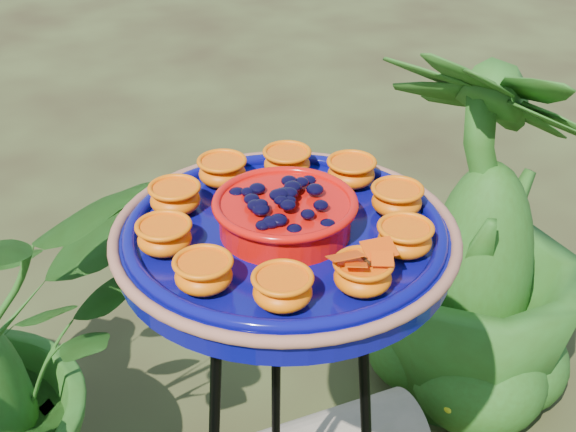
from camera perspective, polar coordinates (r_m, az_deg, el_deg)
The scene contains 2 objects.
feeder_dish at distance 1.20m, azimuth -0.21°, elevation -1.15°, with size 0.61×0.61×0.12m.
shrub_back_right at distance 2.19m, azimuth 13.78°, elevation -1.22°, with size 0.60×0.60×1.07m, color #264E14.
Camera 1 is at (-0.50, -0.94, 1.67)m, focal length 50.00 mm.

